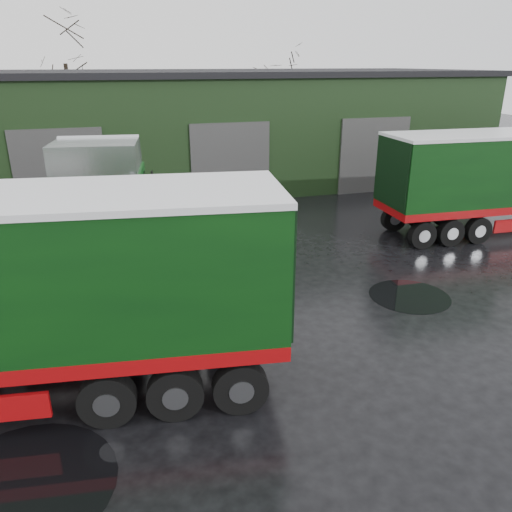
% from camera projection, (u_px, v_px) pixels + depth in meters
% --- Properties ---
extents(ground, '(100.00, 100.00, 0.00)m').
position_uv_depth(ground, '(289.00, 347.00, 12.63)').
color(ground, black).
extents(warehouse, '(32.40, 12.40, 6.30)m').
position_uv_depth(warehouse, '(206.00, 126.00, 29.87)').
color(warehouse, black).
rests_on(warehouse, ground).
extents(hero_tractor, '(4.07, 7.58, 4.48)m').
position_uv_depth(hero_tractor, '(94.00, 226.00, 14.62)').
color(hero_tractor, '#0B4210').
rests_on(hero_tractor, ground).
extents(wash_bucket, '(0.35, 0.35, 0.28)m').
position_uv_depth(wash_bucket, '(197.00, 265.00, 17.39)').
color(wash_bucket, '#0D07A3').
rests_on(wash_bucket, ground).
extents(tree_back_a, '(4.40, 4.40, 9.50)m').
position_uv_depth(tree_back_a, '(69.00, 92.00, 36.06)').
color(tree_back_a, black).
rests_on(tree_back_a, ground).
extents(tree_back_b, '(4.40, 4.40, 7.50)m').
position_uv_depth(tree_back_b, '(278.00, 101.00, 40.72)').
color(tree_back_b, black).
rests_on(tree_back_b, ground).
extents(puddle_0, '(3.25, 3.25, 0.01)m').
position_uv_depth(puddle_0, '(19.00, 488.00, 8.44)').
color(puddle_0, black).
rests_on(puddle_0, ground).
extents(puddle_1, '(2.46, 2.46, 0.01)m').
position_uv_depth(puddle_1, '(409.00, 296.00, 15.38)').
color(puddle_1, black).
rests_on(puddle_1, ground).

